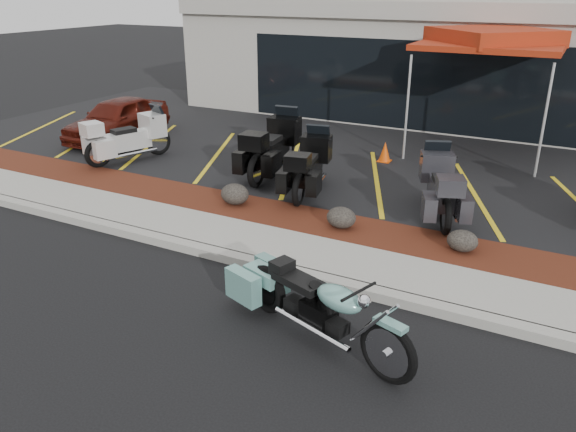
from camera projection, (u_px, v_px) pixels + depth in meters
The scene contains 17 objects.
ground at pixel (249, 299), 8.29m from camera, with size 90.00×90.00×0.00m, color black.
curb at pixel (278, 269), 9.00m from camera, with size 24.00×0.25×0.15m, color gray.
sidewalk at pixel (298, 252), 9.57m from camera, with size 24.00×1.20×0.15m, color gray.
mulch_bed at pixel (327, 227), 10.55m from camera, with size 24.00×1.20×0.16m, color #35140C.
upper_lot at pixel (409, 155), 14.97m from camera, with size 26.00×9.60×0.15m, color black.
dealership_building at pixel (466, 56), 19.36m from camera, with size 18.00×8.16×4.00m.
boulder_left at pixel (235, 194), 11.34m from camera, with size 0.60×0.50×0.42m, color black.
boulder_mid at pixel (341, 218), 10.25m from camera, with size 0.55×0.46×0.39m, color black.
boulder_right at pixel (462, 241), 9.35m from camera, with size 0.51×0.43×0.36m, color black.
hero_cruiser at pixel (389, 344), 6.37m from camera, with size 2.97×0.75×1.05m, color #67A198, non-canonical shape.
touring_white at pixel (158, 130), 14.48m from camera, with size 2.28×0.87×1.33m, color silver, non-canonical shape.
touring_black_front at pixel (287, 136), 13.67m from camera, with size 2.52×0.96×1.46m, color black, non-canonical shape.
touring_black_mid at pixel (318, 153), 12.54m from camera, with size 2.24×0.86×1.30m, color black, non-canonical shape.
touring_grey at pixel (435, 172), 11.32m from camera, with size 2.23×0.85×1.30m, color #2C2B30, non-canonical shape.
parked_car at pixel (117, 119), 16.00m from camera, with size 1.40×3.49×1.19m, color #49110A.
traffic_cone at pixel (385, 152), 14.10m from camera, with size 0.30×0.30×0.50m, color #DC4807.
popup_canopy at pixel (492, 40), 13.93m from camera, with size 4.40×4.40×3.14m.
Camera 1 is at (3.84, -6.10, 4.31)m, focal length 35.00 mm.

